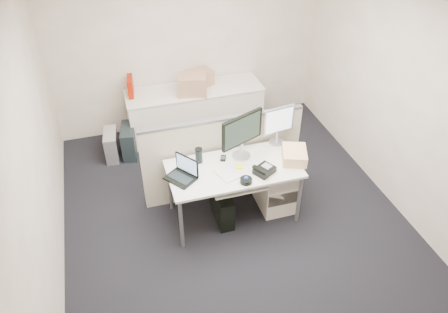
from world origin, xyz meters
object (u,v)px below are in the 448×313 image
object	(u,v)px
monitor_main	(242,137)
laptop	(180,170)
desk_phone	(264,170)
desk	(234,172)

from	to	relation	value
monitor_main	laptop	bearing A→B (deg)	171.67
monitor_main	laptop	size ratio (longest dim) A/B	1.77
monitor_main	laptop	xyz separation A→B (m)	(-0.77, -0.20, -0.16)
laptop	desk_phone	distance (m)	0.94
desk	monitor_main	size ratio (longest dim) A/B	2.67
desk_phone	desk	bearing A→B (deg)	118.91
monitor_main	desk_phone	size ratio (longest dim) A/B	2.60
desk	desk_phone	world-z (taller)	desk_phone
desk_phone	monitor_main	bearing A→B (deg)	82.50
desk	laptop	size ratio (longest dim) A/B	4.72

